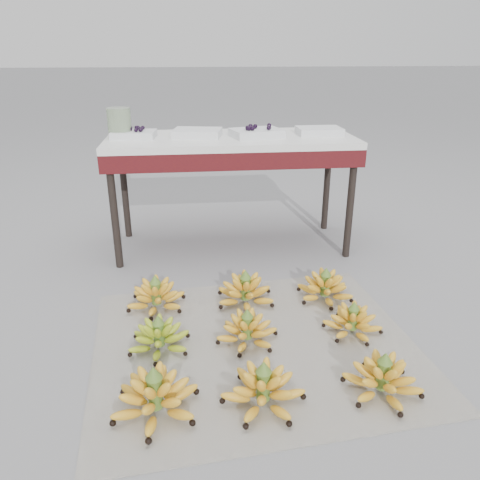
{
  "coord_description": "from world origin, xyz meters",
  "views": [
    {
      "loc": [
        -0.31,
        -1.54,
        1.09
      ],
      "look_at": [
        -0.1,
        0.35,
        0.31
      ],
      "focal_mm": 35.0,
      "sensor_mm": 36.0,
      "label": 1
    }
  ],
  "objects": [
    {
      "name": "ground",
      "position": [
        0.0,
        0.0,
        0.0
      ],
      "size": [
        60.0,
        60.0,
        0.0
      ],
      "primitive_type": "plane",
      "color": "gray",
      "rests_on": "ground"
    },
    {
      "name": "newspaper_mat",
      "position": [
        -0.08,
        -0.0,
        0.0
      ],
      "size": [
        1.34,
        1.16,
        0.01
      ],
      "primitive_type": "cube",
      "rotation": [
        0.0,
        0.0,
        0.09
      ],
      "color": "silver",
      "rests_on": "ground"
    },
    {
      "name": "bunch_front_left",
      "position": [
        -0.45,
        -0.33,
        0.07
      ],
      "size": [
        0.34,
        0.34,
        0.18
      ],
      "rotation": [
        0.0,
        0.0,
        0.2
      ],
      "color": "yellow",
      "rests_on": "newspaper_mat"
    },
    {
      "name": "bunch_front_center",
      "position": [
        -0.1,
        -0.33,
        0.06
      ],
      "size": [
        0.3,
        0.3,
        0.17
      ],
      "rotation": [
        0.0,
        0.0,
        -0.11
      ],
      "color": "yellow",
      "rests_on": "newspaper_mat"
    },
    {
      "name": "bunch_front_right",
      "position": [
        0.31,
        -0.32,
        0.06
      ],
      "size": [
        0.3,
        0.3,
        0.16
      ],
      "rotation": [
        0.0,
        0.0,
        0.17
      ],
      "color": "yellow",
      "rests_on": "newspaper_mat"
    },
    {
      "name": "bunch_mid_left",
      "position": [
        -0.45,
        0.02,
        0.06
      ],
      "size": [
        0.27,
        0.27,
        0.15
      ],
      "rotation": [
        0.0,
        0.0,
        0.1
      ],
      "color": "olive",
      "rests_on": "newspaper_mat"
    },
    {
      "name": "bunch_mid_center",
      "position": [
        -0.11,
        0.03,
        0.06
      ],
      "size": [
        0.27,
        0.27,
        0.15
      ],
      "rotation": [
        0.0,
        0.0,
        -0.11
      ],
      "color": "yellow",
      "rests_on": "newspaper_mat"
    },
    {
      "name": "bunch_mid_right",
      "position": [
        0.33,
        0.04,
        0.05
      ],
      "size": [
        0.3,
        0.3,
        0.14
      ],
      "rotation": [
        0.0,
        0.0,
        -0.37
      ],
      "color": "yellow",
      "rests_on": "newspaper_mat"
    },
    {
      "name": "bunch_back_left",
      "position": [
        -0.48,
        0.34,
        0.06
      ],
      "size": [
        0.34,
        0.34,
        0.16
      ],
      "rotation": [
        0.0,
        0.0,
        0.35
      ],
      "color": "yellow",
      "rests_on": "newspaper_mat"
    },
    {
      "name": "bunch_back_center",
      "position": [
        -0.08,
        0.33,
        0.06
      ],
      "size": [
        0.35,
        0.35,
        0.17
      ],
      "rotation": [
        0.0,
        0.0,
        0.36
      ],
      "color": "yellow",
      "rests_on": "newspaper_mat"
    },
    {
      "name": "bunch_back_right",
      "position": [
        0.29,
        0.33,
        0.06
      ],
      "size": [
        0.32,
        0.32,
        0.16
      ],
      "rotation": [
        0.0,
        0.0,
        0.28
      ],
      "color": "yellow",
      "rests_on": "newspaper_mat"
    },
    {
      "name": "vendor_table",
      "position": [
        -0.08,
        1.03,
        0.57
      ],
      "size": [
        1.35,
        0.54,
        0.65
      ],
      "color": "black",
      "rests_on": "ground"
    },
    {
      "name": "tray_far_left",
      "position": [
        -0.6,
        1.05,
        0.67
      ],
      "size": [
        0.24,
        0.18,
        0.06
      ],
      "color": "silver",
      "rests_on": "vendor_table"
    },
    {
      "name": "tray_left",
      "position": [
        -0.26,
        1.04,
        0.67
      ],
      "size": [
        0.29,
        0.23,
        0.04
      ],
      "color": "silver",
      "rests_on": "vendor_table"
    },
    {
      "name": "tray_right",
      "position": [
        0.06,
        1.0,
        0.67
      ],
      "size": [
        0.3,
        0.25,
        0.07
      ],
      "color": "silver",
      "rests_on": "vendor_table"
    },
    {
      "name": "tray_far_right",
      "position": [
        0.42,
        1.04,
        0.67
      ],
      "size": [
        0.24,
        0.17,
        0.04
      ],
      "color": "silver",
      "rests_on": "vendor_table"
    },
    {
      "name": "glass_jar",
      "position": [
        -0.67,
        1.05,
        0.72
      ],
      "size": [
        0.14,
        0.14,
        0.16
      ],
      "primitive_type": "cylinder",
      "rotation": [
        0.0,
        0.0,
        -0.12
      ],
      "color": "#B5CDA3",
      "rests_on": "vendor_table"
    }
  ]
}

